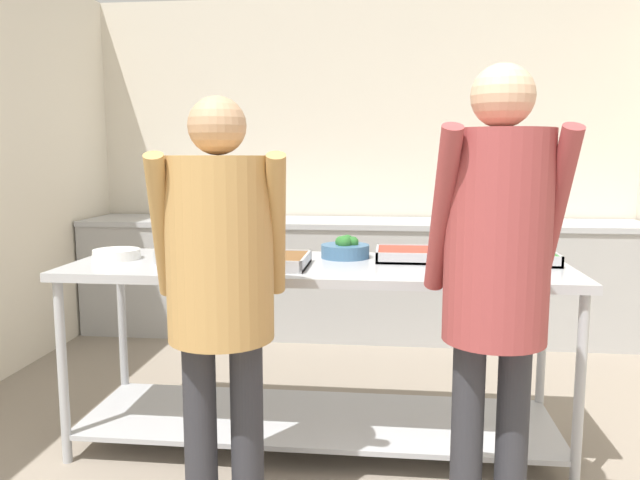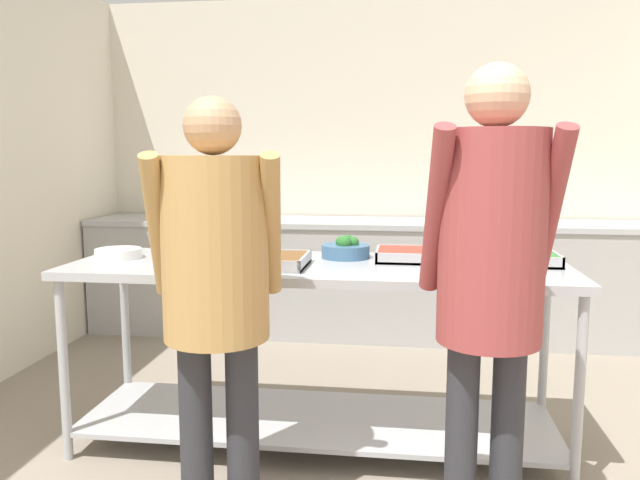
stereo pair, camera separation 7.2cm
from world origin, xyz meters
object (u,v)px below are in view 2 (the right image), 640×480
Objects in this scene: serving_tray_vegetables at (415,255)px; water_bottle at (457,208)px; plate_stack at (118,253)px; broccoli_bowl at (346,249)px; guest_serving_left at (491,261)px; serving_tray_roast at (509,258)px; serving_tray_greens at (263,261)px; guest_serving_right at (216,270)px; sauce_pan at (180,254)px.

serving_tray_vegetables is 1.55× the size of water_bottle.
water_bottle is at bearing 45.60° from plate_stack.
broccoli_bowl is (1.12, 0.16, 0.02)m from plate_stack.
broccoli_bowl is 0.14× the size of guest_serving_left.
broccoli_bowl is 0.55× the size of serving_tray_roast.
water_bottle is (0.11, 2.64, -0.04)m from guest_serving_left.
plate_stack is 0.62× the size of serving_tray_vegetables.
serving_tray_greens is at bearing -117.88° from water_bottle.
serving_tray_roast reaches higher than plate_stack.
guest_serving_left is at bearing -103.01° from serving_tray_roast.
serving_tray_roast is (1.14, 0.23, -0.00)m from serving_tray_greens.
serving_tray_greens is 1.07× the size of serving_tray_vegetables.
guest_serving_right is at bearing -144.78° from serving_tray_roast.
water_bottle reaches higher than broccoli_bowl.
plate_stack is at bearing 155.14° from guest_serving_left.
serving_tray_roast is 0.26× the size of guest_serving_left.
guest_serving_left reaches higher than serving_tray_roast.
plate_stack is 0.96× the size of water_bottle.
water_bottle is (1.81, 1.85, 0.09)m from plate_stack.
guest_serving_right is at bearing -112.83° from water_bottle.
water_bottle is (1.46, 1.91, 0.08)m from sauce_pan.
water_bottle reaches higher than plate_stack.
serving_tray_roast is at bearing -86.61° from water_bottle.
plate_stack is at bearing -176.59° from serving_tray_roast.
broccoli_bowl reaches higher than serving_tray_greens.
broccoli_bowl is at bearing 8.19° from plate_stack.
plate_stack is 0.97× the size of broccoli_bowl.
guest_serving_right is at bearing -59.96° from sauce_pan.
serving_tray_greens is 1.65× the size of water_bottle.
guest_serving_left is (0.23, -0.93, 0.14)m from serving_tray_vegetables.
serving_tray_roast is at bearing -3.51° from broccoli_bowl.
broccoli_bowl reaches higher than plate_stack.
water_bottle is (0.34, 1.71, 0.09)m from serving_tray_vegetables.
serving_tray_roast is (1.57, 0.17, -0.01)m from sauce_pan.
serving_tray_greens is at bearing -168.40° from serving_tray_roast.
guest_serving_right is (-1.18, -0.84, 0.07)m from serving_tray_roast.
serving_tray_roast is at bearing 11.60° from serving_tray_greens.
guest_serving_left is 1.05× the size of guest_serving_right.
serving_tray_roast is 1.81× the size of water_bottle.
serving_tray_roast is at bearing 76.99° from guest_serving_left.
serving_tray_vegetables is at bearing -4.08° from broccoli_bowl.
serving_tray_vegetables is (1.12, 0.20, -0.01)m from sauce_pan.
sauce_pan is 2.41m from water_bottle.
guest_serving_left is (1.36, -0.73, 0.12)m from sauce_pan.
serving_tray_roast is at bearing 3.41° from plate_stack.
serving_tray_vegetables is at bearing 176.94° from serving_tray_roast.
serving_tray_greens is 0.61m from guest_serving_right.
serving_tray_greens is 1.17m from serving_tray_roast.
serving_tray_vegetables is (1.47, 0.14, 0.00)m from plate_stack.
serving_tray_roast is at bearing 6.37° from sauce_pan.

